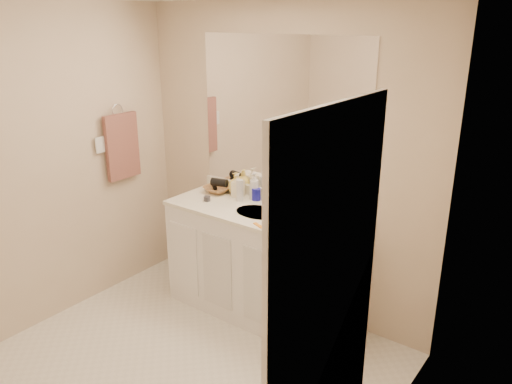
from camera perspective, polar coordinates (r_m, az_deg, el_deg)
name	(u,v)px	position (r m, az deg, el deg)	size (l,w,h in m)	color
floor	(168,381)	(3.57, -10.02, -20.47)	(2.60, 2.60, 0.00)	white
wall_back	(281,163)	(3.90, 2.86, 3.35)	(2.60, 0.02, 2.40)	beige
wall_left	(33,173)	(3.98, -24.10, 2.01)	(0.02, 2.60, 2.40)	beige
wall_right	(362,278)	(2.25, 11.99, -9.55)	(0.02, 2.60, 2.40)	beige
vanity_cabinet	(260,265)	(3.97, 0.44, -8.34)	(1.50, 0.55, 0.85)	white
countertop	(260,213)	(3.79, 0.45, -2.44)	(1.52, 0.57, 0.03)	white
backsplash	(279,197)	(3.97, 2.67, -0.59)	(1.52, 0.03, 0.08)	white
sink_basin	(258,214)	(3.77, 0.27, -2.49)	(0.37, 0.37, 0.02)	silver
faucet	(272,199)	(3.89, 1.85, -0.78)	(0.02, 0.02, 0.11)	silver
mirror	(281,117)	(3.81, 2.90, 8.55)	(1.48, 0.01, 1.20)	white
blue_mug	(256,194)	(4.00, 0.03, -0.26)	(0.07, 0.07, 0.10)	#1717A3
tan_cup	(290,205)	(3.78, 3.90, -1.54)	(0.07, 0.07, 0.10)	tan
toothbrush	(291,193)	(3.74, 4.06, -0.12)	(0.01, 0.01, 0.21)	#E33B76
mouthwash_bottle	(306,209)	(3.61, 5.76, -1.99)	(0.07, 0.07, 0.17)	#0A7081
clear_pump_bottle	(332,211)	(3.62, 8.72, -2.14)	(0.06, 0.06, 0.16)	white
soap_dish	(300,231)	(3.45, 5.10, -4.42)	(0.09, 0.07, 0.01)	silver
green_soap	(301,228)	(3.44, 5.11, -4.12)	(0.07, 0.05, 0.02)	#C1E939
orange_comb	(259,226)	(3.52, 0.37, -3.89)	(0.13, 0.03, 0.01)	orange
dark_jar	(207,199)	(4.01, -5.62, -0.76)	(0.05, 0.05, 0.04)	#38373F
extra_white_bottle	(240,190)	(3.98, -1.86, 0.19)	(0.05, 0.05, 0.17)	silver
soap_bottle_white	(254,186)	(4.01, -0.20, 0.70)	(0.08, 0.09, 0.22)	white
soap_bottle_cream	(238,185)	(4.07, -2.07, 0.79)	(0.09, 0.09, 0.19)	#EEE3C2
soap_bottle_yellow	(236,183)	(4.15, -2.28, 1.01)	(0.14, 0.14, 0.18)	#EBCF5B
wicker_basket	(218,189)	(4.20, -4.40, 0.33)	(0.22, 0.22, 0.05)	olive
hair_dryer	(219,182)	(4.17, -4.21, 1.10)	(0.07, 0.07, 0.14)	black
towel_ring	(117,110)	(4.30, -15.56, 8.97)	(0.11, 0.11, 0.01)	silver
hand_towel	(122,146)	(4.34, -15.04, 5.05)	(0.04, 0.32, 0.55)	brown
switch_plate	(100,145)	(4.23, -17.39, 5.17)	(0.01, 0.09, 0.13)	white
door	(323,350)	(2.13, 7.68, -17.45)	(0.02, 0.82, 2.00)	white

